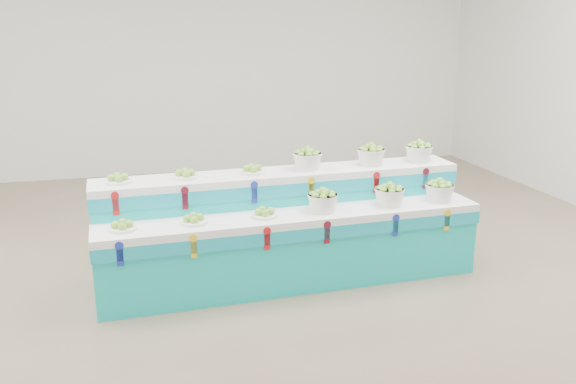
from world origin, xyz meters
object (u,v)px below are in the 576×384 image
object	(u,v)px
basket_lower_left	(323,201)
basket_upper_right	(419,152)
plate_upper_mid	(185,173)
display_stand	(288,228)

from	to	relation	value
basket_lower_left	basket_upper_right	size ratio (longest dim) A/B	1.00
plate_upper_mid	basket_upper_right	world-z (taller)	basket_upper_right
basket_lower_left	plate_upper_mid	bearing A→B (deg)	161.38
basket_lower_left	basket_upper_right	distance (m)	1.34
display_stand	basket_upper_right	distance (m)	1.63
plate_upper_mid	basket_upper_right	size ratio (longest dim) A/B	0.84
display_stand	plate_upper_mid	distance (m)	1.11
display_stand	basket_upper_right	size ratio (longest dim) A/B	12.85
plate_upper_mid	basket_upper_right	bearing A→B (deg)	1.93
basket_lower_left	plate_upper_mid	distance (m)	1.31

